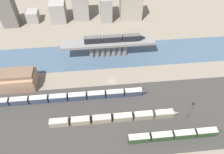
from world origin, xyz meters
TOP-DOWN VIEW (x-y plane):
  - ground_plane at (0.00, 0.00)m, footprint 400.00×400.00m
  - railbed_yard at (0.00, -24.00)m, footprint 280.00×42.00m
  - river_water at (0.00, 22.16)m, footprint 320.00×24.18m
  - bridge at (-0.00, 22.16)m, footprint 56.51×8.01m
  - train_on_bridge at (3.70, 22.16)m, footprint 37.09×3.11m
  - train_yard_near at (25.29, -37.28)m, footprint 44.37×3.06m
  - train_yard_mid at (-0.98, -25.43)m, footprint 63.09×3.13m
  - train_yard_far at (-22.96, -10.70)m, footprint 81.57×3.04m
  - warehouse_building at (-50.79, 2.03)m, footprint 18.30×12.06m
  - signal_tower at (34.44, -27.66)m, footprint 1.00×0.90m
  - city_block_far_left at (-67.57, 63.18)m, footprint 11.06×9.14m
  - city_block_left at (-52.60, 66.66)m, footprint 8.41×8.82m
  - city_block_center at (-33.44, 66.99)m, footprint 10.99×13.96m
  - city_block_right at (-16.61, 69.58)m, footprint 11.46×14.26m
  - city_block_far_right at (1.98, 65.48)m, footprint 8.34×15.28m
  - city_block_tall at (20.49, 64.44)m, footprint 15.88×11.56m

SIDE VIEW (x-z plane):
  - ground_plane at x=0.00m, z-range 0.00..0.00m
  - river_water at x=0.00m, z-range 0.00..0.01m
  - railbed_yard at x=0.00m, z-range 0.00..0.01m
  - train_yard_mid at x=-0.98m, z-range -0.03..3.56m
  - train_yard_far at x=-22.96m, z-range -0.03..3.81m
  - train_yard_near at x=25.29m, z-range -0.04..3.85m
  - city_block_left at x=-52.60m, z-range 0.00..8.31m
  - warehouse_building at x=-50.79m, z-range -0.25..9.94m
  - signal_tower at x=34.44m, z-range -0.08..12.02m
  - city_block_center at x=-33.44m, z-range 0.00..14.79m
  - bridge at x=0.00m, z-range 2.14..13.01m
  - city_block_far_right at x=1.98m, z-range 0.00..18.29m
  - city_block_right at x=-16.61m, z-range 0.00..19.72m
  - city_block_far_left at x=-67.57m, z-range 0.00..21.96m
  - city_block_tall at x=20.49m, z-range 0.00..22.39m
  - train_on_bridge at x=3.70m, z-range 10.83..14.92m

